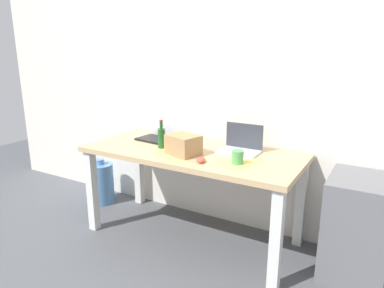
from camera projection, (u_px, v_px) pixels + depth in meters
name	position (u px, v px, depth m)	size (l,w,h in m)	color
ground_plane	(192.00, 236.00, 2.93)	(8.00, 8.00, 0.00)	#515459
back_wall	(218.00, 73.00, 2.94)	(5.20, 0.08, 2.60)	silver
desk	(192.00, 162.00, 2.76)	(1.69, 0.74, 0.74)	tan
laptop_left	(159.00, 134.00, 3.03)	(0.34, 0.26, 0.23)	black
laptop_right	(241.00, 146.00, 2.67)	(0.30, 0.21, 0.21)	silver
beer_bottle	(162.00, 138.00, 2.76)	(0.06, 0.06, 0.23)	#1E5123
computer_mouse	(201.00, 160.00, 2.44)	(0.06, 0.10, 0.03)	#D84C38
cardboard_box	(183.00, 145.00, 2.61)	(0.23, 0.19, 0.15)	tan
coffee_mug	(238.00, 157.00, 2.39)	(0.08, 0.08, 0.10)	#4C9E56
paper_yellow_folder	(171.00, 150.00, 2.74)	(0.21, 0.30, 0.00)	#F4E06B
paper_sheet_front_right	(237.00, 162.00, 2.45)	(0.21, 0.30, 0.00)	#F4E06B
water_cooler_jug	(101.00, 183.00, 3.52)	(0.25, 0.25, 0.45)	#598CC6
filing_cabinet	(357.00, 227.00, 2.37)	(0.40, 0.48, 0.69)	slate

